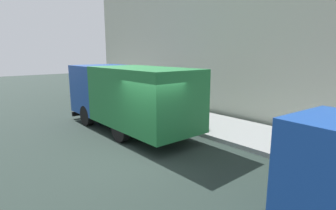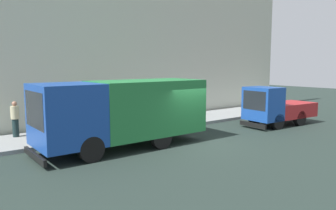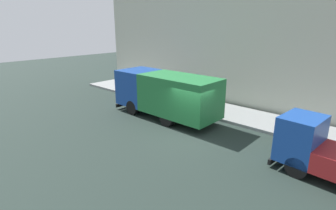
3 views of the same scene
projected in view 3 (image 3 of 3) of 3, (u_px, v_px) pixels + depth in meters
name	position (u px, v px, depth m)	size (l,w,h in m)	color
ground	(188.00, 134.00, 14.77)	(80.00, 80.00, 0.00)	#202C27
sidewalk	(230.00, 113.00, 18.02)	(3.28, 30.00, 0.18)	gray
building_facade	(252.00, 31.00, 17.96)	(0.50, 30.00, 10.91)	#B7BBA9
large_utility_truck	(165.00, 93.00, 17.07)	(2.57, 7.47, 2.89)	#163E94
small_flatbed_truck	(329.00, 153.00, 10.31)	(2.24, 4.86, 2.32)	#18429A
pedestrian_walking	(171.00, 84.00, 22.46)	(0.52, 0.52, 1.70)	black
traffic_cone_orange	(162.00, 95.00, 21.19)	(0.43, 0.43, 0.61)	orange
street_sign_post	(196.00, 89.00, 18.09)	(0.44, 0.08, 2.54)	#4C5156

